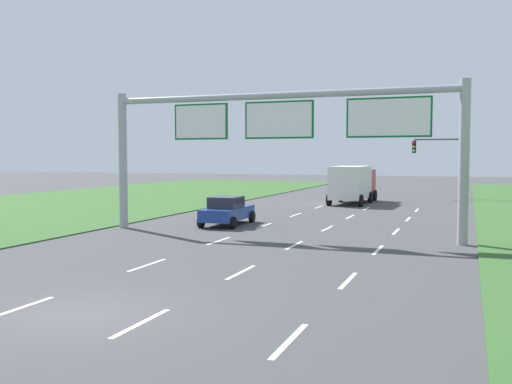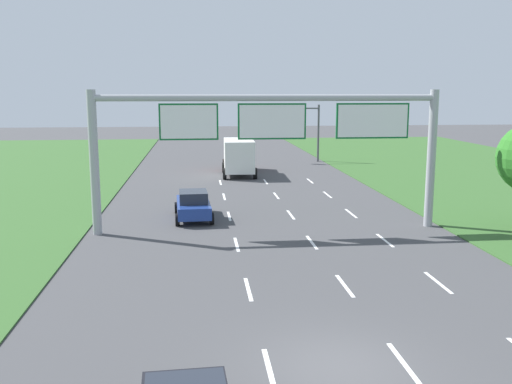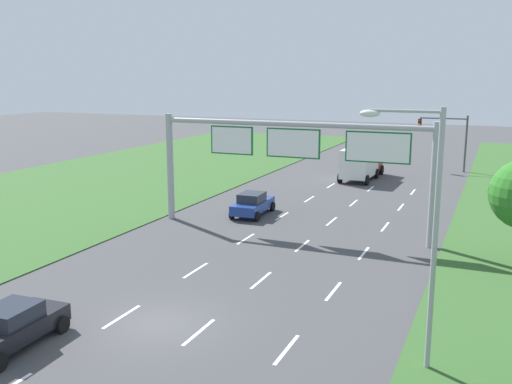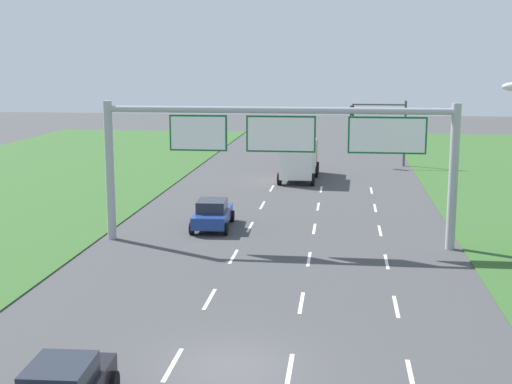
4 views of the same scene
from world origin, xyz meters
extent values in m
plane|color=#424244|center=(0.00, 0.00, 0.00)|extent=(200.00, 200.00, 0.00)
cube|color=white|center=(-1.75, 0.00, 0.00)|extent=(0.14, 2.40, 0.01)
cube|color=white|center=(-1.75, 6.00, 0.00)|extent=(0.14, 2.40, 0.01)
cube|color=white|center=(-1.75, 12.00, 0.00)|extent=(0.14, 2.40, 0.01)
cube|color=white|center=(-1.75, 18.00, 0.00)|extent=(0.14, 2.40, 0.01)
cube|color=white|center=(-1.75, 24.00, 0.00)|extent=(0.14, 2.40, 0.01)
cube|color=white|center=(-1.75, 30.00, 0.00)|extent=(0.14, 2.40, 0.01)
cube|color=white|center=(1.75, 0.00, 0.00)|extent=(0.14, 2.40, 0.01)
cube|color=white|center=(1.75, 6.00, 0.00)|extent=(0.14, 2.40, 0.01)
cube|color=white|center=(1.75, 12.00, 0.00)|extent=(0.14, 2.40, 0.01)
cube|color=white|center=(1.75, 18.00, 0.00)|extent=(0.14, 2.40, 0.01)
cube|color=white|center=(1.75, 24.00, 0.00)|extent=(0.14, 2.40, 0.01)
cube|color=white|center=(1.75, 30.00, 0.00)|extent=(0.14, 2.40, 0.01)
cube|color=white|center=(5.25, 0.00, 0.00)|extent=(0.14, 2.40, 0.01)
cube|color=white|center=(5.25, 6.00, 0.00)|extent=(0.14, 2.40, 0.01)
cube|color=white|center=(5.25, 12.00, 0.00)|extent=(0.14, 2.40, 0.01)
cube|color=white|center=(5.25, 18.00, 0.00)|extent=(0.14, 2.40, 0.01)
cube|color=white|center=(5.25, 24.00, 0.00)|extent=(0.14, 2.40, 0.01)
cube|color=white|center=(5.25, 30.00, 0.00)|extent=(0.14, 2.40, 0.01)
cube|color=navy|center=(-3.74, 17.59, 0.64)|extent=(1.94, 4.34, 0.65)
cube|color=#232833|center=(-3.73, 17.39, 1.27)|extent=(1.59, 1.96, 0.60)
cylinder|color=black|center=(-4.71, 19.13, 0.32)|extent=(0.25, 0.65, 0.64)
cylinder|color=black|center=(-2.93, 19.21, 0.32)|extent=(0.25, 0.65, 0.64)
cylinder|color=black|center=(-4.56, 15.97, 0.32)|extent=(0.25, 0.65, 0.64)
cylinder|color=black|center=(-2.78, 16.06, 0.32)|extent=(0.25, 0.65, 0.64)
cube|color=#B21E19|center=(0.03, 37.04, 1.55)|extent=(2.26, 2.16, 2.20)
cube|color=silver|center=(-0.07, 33.36, 1.71)|extent=(2.50, 5.03, 2.53)
cylinder|color=black|center=(-1.08, 37.57, 0.45)|extent=(0.31, 0.91, 0.90)
cylinder|color=black|center=(1.18, 37.51, 0.45)|extent=(0.31, 0.91, 0.90)
cylinder|color=black|center=(-1.23, 35.28, 0.45)|extent=(0.31, 0.91, 0.90)
cylinder|color=black|center=(1.19, 35.21, 0.45)|extent=(0.31, 0.91, 0.90)
cylinder|color=black|center=(-1.34, 31.51, 0.45)|extent=(0.31, 0.91, 0.90)
cylinder|color=black|center=(1.08, 31.44, 0.45)|extent=(0.31, 0.91, 0.90)
cylinder|color=#9EA0A5|center=(-8.40, 14.59, 3.50)|extent=(0.44, 0.44, 7.00)
cylinder|color=#9EA0A5|center=(8.40, 14.59, 3.50)|extent=(0.44, 0.44, 7.00)
cylinder|color=#9EA0A5|center=(0.00, 14.59, 6.60)|extent=(16.80, 0.32, 0.32)
cube|color=#0C5B28|center=(-3.85, 14.59, 5.46)|extent=(2.85, 0.12, 1.76)
cube|color=white|center=(-3.85, 14.52, 5.46)|extent=(2.69, 0.01, 1.60)
cube|color=#0C5B28|center=(0.20, 14.59, 5.46)|extent=(3.36, 0.12, 1.76)
cube|color=white|center=(0.20, 14.52, 5.46)|extent=(3.20, 0.01, 1.60)
cube|color=#0C5B28|center=(5.25, 14.59, 5.46)|extent=(3.69, 0.12, 1.76)
cube|color=white|center=(5.25, 14.52, 5.46)|extent=(3.53, 0.01, 1.60)
cylinder|color=#47494F|center=(8.43, 42.12, 2.80)|extent=(0.20, 0.20, 5.60)
cylinder|color=#47494F|center=(6.18, 42.12, 5.25)|extent=(4.50, 0.14, 0.14)
cube|color=black|center=(3.93, 42.12, 4.60)|extent=(0.32, 0.36, 1.10)
sphere|color=red|center=(3.93, 41.92, 4.97)|extent=(0.22, 0.22, 0.22)
sphere|color=orange|center=(3.93, 41.92, 4.60)|extent=(0.22, 0.22, 0.22)
sphere|color=green|center=(3.93, 41.92, 4.23)|extent=(0.22, 0.22, 0.22)
camera|label=1|loc=(8.61, -10.93, 3.76)|focal=40.00mm
camera|label=2|loc=(-3.46, -13.22, 6.94)|focal=40.00mm
camera|label=3|loc=(11.56, -17.37, 9.42)|focal=40.00mm
camera|label=4|loc=(3.13, -19.53, 8.95)|focal=50.00mm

